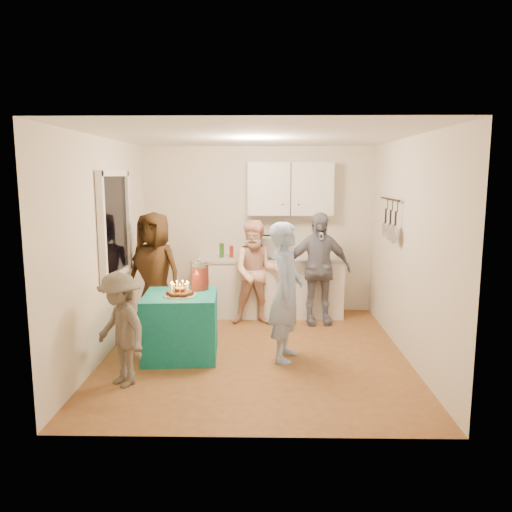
{
  "coord_description": "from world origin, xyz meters",
  "views": [
    {
      "loc": [
        0.11,
        -5.85,
        2.16
      ],
      "look_at": [
        0.0,
        0.35,
        1.15
      ],
      "focal_mm": 35.0,
      "sensor_mm": 36.0,
      "label": 1
    }
  ],
  "objects_px": {
    "woman_back_right": "(318,269)",
    "woman_back_left": "(155,273)",
    "child_near_left": "(120,329)",
    "woman_back_center": "(257,273)",
    "punch_jar": "(200,276)",
    "microwave": "(267,247)",
    "counter": "(270,288)",
    "party_table": "(181,325)",
    "man_birthday": "(286,292)"
  },
  "relations": [
    {
      "from": "party_table",
      "to": "woman_back_left",
      "type": "bearing_deg",
      "value": 118.69
    },
    {
      "from": "woman_back_left",
      "to": "punch_jar",
      "type": "bearing_deg",
      "value": -23.39
    },
    {
      "from": "punch_jar",
      "to": "woman_back_right",
      "type": "xyz_separation_m",
      "value": [
        1.57,
        1.12,
        -0.11
      ]
    },
    {
      "from": "woman_back_center",
      "to": "woman_back_right",
      "type": "bearing_deg",
      "value": -0.14
    },
    {
      "from": "counter",
      "to": "man_birthday",
      "type": "bearing_deg",
      "value": -85.15
    },
    {
      "from": "counter",
      "to": "woman_back_center",
      "type": "distance_m",
      "value": 0.61
    },
    {
      "from": "microwave",
      "to": "man_birthday",
      "type": "distance_m",
      "value": 1.92
    },
    {
      "from": "punch_jar",
      "to": "man_birthday",
      "type": "height_order",
      "value": "man_birthday"
    },
    {
      "from": "man_birthday",
      "to": "woman_back_right",
      "type": "height_order",
      "value": "woman_back_right"
    },
    {
      "from": "counter",
      "to": "punch_jar",
      "type": "xyz_separation_m",
      "value": [
        -0.89,
        -1.56,
        0.5
      ]
    },
    {
      "from": "man_birthday",
      "to": "woman_back_center",
      "type": "bearing_deg",
      "value": 27.13
    },
    {
      "from": "party_table",
      "to": "woman_back_left",
      "type": "height_order",
      "value": "woman_back_left"
    },
    {
      "from": "punch_jar",
      "to": "woman_back_center",
      "type": "xyz_separation_m",
      "value": [
        0.68,
        1.09,
        -0.17
      ]
    },
    {
      "from": "punch_jar",
      "to": "party_table",
      "type": "bearing_deg",
      "value": -129.87
    },
    {
      "from": "woman_back_center",
      "to": "woman_back_right",
      "type": "distance_m",
      "value": 0.89
    },
    {
      "from": "microwave",
      "to": "woman_back_right",
      "type": "relative_size",
      "value": 0.36
    },
    {
      "from": "microwave",
      "to": "woman_back_center",
      "type": "distance_m",
      "value": 0.58
    },
    {
      "from": "microwave",
      "to": "child_near_left",
      "type": "relative_size",
      "value": 0.49
    },
    {
      "from": "woman_back_left",
      "to": "man_birthday",
      "type": "bearing_deg",
      "value": -9.67
    },
    {
      "from": "microwave",
      "to": "man_birthday",
      "type": "bearing_deg",
      "value": -69.89
    },
    {
      "from": "party_table",
      "to": "child_near_left",
      "type": "bearing_deg",
      "value": -118.95
    },
    {
      "from": "microwave",
      "to": "woman_back_right",
      "type": "xyz_separation_m",
      "value": [
        0.74,
        -0.43,
        -0.25
      ]
    },
    {
      "from": "man_birthday",
      "to": "woman_back_left",
      "type": "bearing_deg",
      "value": 72.78
    },
    {
      "from": "microwave",
      "to": "punch_jar",
      "type": "xyz_separation_m",
      "value": [
        -0.84,
        -1.56,
        -0.14
      ]
    },
    {
      "from": "woman_back_right",
      "to": "woman_back_left",
      "type": "bearing_deg",
      "value": -175.17
    },
    {
      "from": "man_birthday",
      "to": "woman_back_center",
      "type": "xyz_separation_m",
      "value": [
        -0.37,
        1.43,
        -0.05
      ]
    },
    {
      "from": "counter",
      "to": "party_table",
      "type": "distance_m",
      "value": 2.11
    },
    {
      "from": "counter",
      "to": "woman_back_right",
      "type": "distance_m",
      "value": 0.9
    },
    {
      "from": "microwave",
      "to": "party_table",
      "type": "relative_size",
      "value": 0.69
    },
    {
      "from": "microwave",
      "to": "woman_back_center",
      "type": "relative_size",
      "value": 0.39
    },
    {
      "from": "punch_jar",
      "to": "woman_back_left",
      "type": "bearing_deg",
      "value": 136.37
    },
    {
      "from": "party_table",
      "to": "child_near_left",
      "type": "height_order",
      "value": "child_near_left"
    },
    {
      "from": "woman_back_center",
      "to": "party_table",
      "type": "bearing_deg",
      "value": -125.88
    },
    {
      "from": "microwave",
      "to": "punch_jar",
      "type": "distance_m",
      "value": 1.77
    },
    {
      "from": "man_birthday",
      "to": "woman_back_right",
      "type": "xyz_separation_m",
      "value": [
        0.52,
        1.46,
        0.0
      ]
    },
    {
      "from": "party_table",
      "to": "woman_back_center",
      "type": "height_order",
      "value": "woman_back_center"
    },
    {
      "from": "party_table",
      "to": "microwave",
      "type": "bearing_deg",
      "value": 59.96
    },
    {
      "from": "woman_back_right",
      "to": "child_near_left",
      "type": "bearing_deg",
      "value": -141.58
    },
    {
      "from": "microwave",
      "to": "man_birthday",
      "type": "xyz_separation_m",
      "value": [
        0.21,
        -1.89,
        -0.26
      ]
    },
    {
      "from": "counter",
      "to": "woman_back_right",
      "type": "xyz_separation_m",
      "value": [
        0.68,
        -0.43,
        0.39
      ]
    },
    {
      "from": "counter",
      "to": "microwave",
      "type": "height_order",
      "value": "microwave"
    },
    {
      "from": "woman_back_center",
      "to": "child_near_left",
      "type": "bearing_deg",
      "value": -124.12
    },
    {
      "from": "microwave",
      "to": "woman_back_left",
      "type": "xyz_separation_m",
      "value": [
        -1.55,
        -0.88,
        -0.24
      ]
    },
    {
      "from": "microwave",
      "to": "woman_back_right",
      "type": "distance_m",
      "value": 0.89
    },
    {
      "from": "counter",
      "to": "party_table",
      "type": "height_order",
      "value": "counter"
    },
    {
      "from": "woman_back_left",
      "to": "woman_back_right",
      "type": "xyz_separation_m",
      "value": [
        2.28,
        0.45,
        -0.02
      ]
    },
    {
      "from": "counter",
      "to": "child_near_left",
      "type": "height_order",
      "value": "child_near_left"
    },
    {
      "from": "microwave",
      "to": "party_table",
      "type": "bearing_deg",
      "value": -106.37
    },
    {
      "from": "child_near_left",
      "to": "woman_back_left",
      "type": "bearing_deg",
      "value": 134.4
    },
    {
      "from": "microwave",
      "to": "party_table",
      "type": "height_order",
      "value": "microwave"
    }
  ]
}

